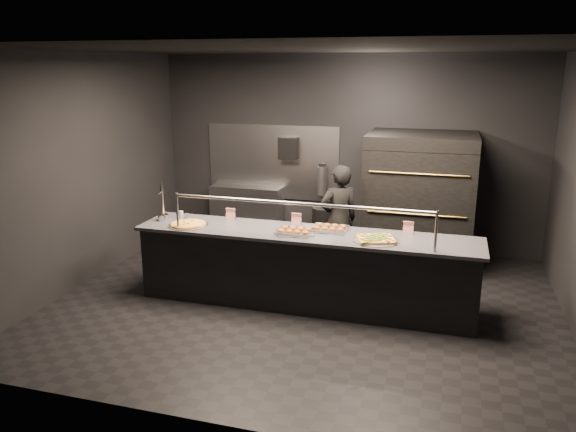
% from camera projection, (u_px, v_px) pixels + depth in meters
% --- Properties ---
extents(room, '(6.04, 6.00, 3.00)m').
position_uv_depth(room, '(304.00, 184.00, 6.53)').
color(room, black).
rests_on(room, ground).
extents(service_counter, '(4.10, 0.78, 1.37)m').
position_uv_depth(service_counter, '(305.00, 268.00, 6.75)').
color(service_counter, black).
rests_on(service_counter, ground).
extents(pizza_oven, '(1.50, 1.23, 1.91)m').
position_uv_depth(pizza_oven, '(419.00, 199.00, 8.05)').
color(pizza_oven, black).
rests_on(pizza_oven, ground).
extents(prep_shelf, '(1.20, 0.35, 0.90)m').
position_uv_depth(prep_shelf, '(247.00, 213.00, 9.33)').
color(prep_shelf, '#99999E').
rests_on(prep_shelf, ground).
extents(towel_dispenser, '(0.30, 0.20, 0.35)m').
position_uv_depth(towel_dispenser, '(289.00, 148.00, 8.92)').
color(towel_dispenser, black).
rests_on(towel_dispenser, room).
extents(fire_extinguisher, '(0.14, 0.14, 0.51)m').
position_uv_depth(fire_extinguisher, '(322.00, 180.00, 8.91)').
color(fire_extinguisher, '#B2B2B7').
rests_on(fire_extinguisher, room).
extents(beer_tap, '(0.13, 0.19, 0.52)m').
position_uv_depth(beer_tap, '(163.00, 209.00, 7.09)').
color(beer_tap, silver).
rests_on(beer_tap, service_counter).
extents(round_pizza, '(0.50, 0.50, 0.03)m').
position_uv_depth(round_pizza, '(188.00, 224.00, 6.90)').
color(round_pizza, silver).
rests_on(round_pizza, service_counter).
extents(slider_tray_a, '(0.51, 0.44, 0.07)m').
position_uv_depth(slider_tray_a, '(295.00, 231.00, 6.57)').
color(slider_tray_a, silver).
rests_on(slider_tray_a, service_counter).
extents(slider_tray_b, '(0.46, 0.37, 0.07)m').
position_uv_depth(slider_tray_b, '(330.00, 228.00, 6.69)').
color(slider_tray_b, silver).
rests_on(slider_tray_b, service_counter).
extents(square_pizza, '(0.51, 0.51, 0.05)m').
position_uv_depth(square_pizza, '(376.00, 239.00, 6.29)').
color(square_pizza, silver).
rests_on(square_pizza, service_counter).
extents(condiment_jar, '(0.14, 0.05, 0.09)m').
position_uv_depth(condiment_jar, '(183.00, 215.00, 7.23)').
color(condiment_jar, silver).
rests_on(condiment_jar, service_counter).
extents(tent_cards, '(2.35, 0.04, 0.15)m').
position_uv_depth(tent_cards, '(309.00, 220.00, 6.87)').
color(tent_cards, white).
rests_on(tent_cards, service_counter).
extents(trash_bin, '(0.42, 0.42, 0.70)m').
position_uv_depth(trash_bin, '(326.00, 229.00, 8.76)').
color(trash_bin, black).
rests_on(trash_bin, ground).
extents(worker, '(0.67, 0.62, 1.53)m').
position_uv_depth(worker, '(339.00, 220.00, 7.74)').
color(worker, black).
rests_on(worker, ground).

